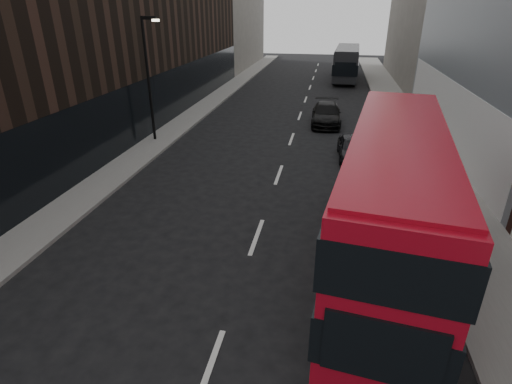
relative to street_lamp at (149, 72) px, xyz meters
The scene contains 10 objects.
sidewalk_right 17.69m from the street_lamp, 24.00° to the left, with size 3.00×80.00×0.15m, color slate.
sidewalk_left 8.12m from the street_lamp, 88.20° to the left, with size 2.00×80.00×0.15m, color slate.
building_left_mid 12.76m from the street_lamp, 105.29° to the left, with size 5.00×24.00×14.00m, color black.
building_left_far 34.24m from the street_lamp, 95.51° to the left, with size 5.00×20.00×13.00m, color #67635B.
street_lamp is the anchor object (origin of this frame).
red_bus 16.76m from the street_lamp, 41.44° to the right, with size 4.10×11.49×4.56m.
grey_bus 28.23m from the street_lamp, 65.08° to the left, with size 3.07×11.04×3.53m.
car_a 12.37m from the street_lamp, ahead, with size 1.45×3.61×1.23m, color black.
car_b 12.77m from the street_lamp, 33.30° to the left, with size 1.36×3.91×1.29m, color gray.
car_c 12.37m from the street_lamp, 30.53° to the left, with size 2.01×4.95×1.44m, color black.
Camera 1 is at (2.30, -4.28, 7.63)m, focal length 28.00 mm.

